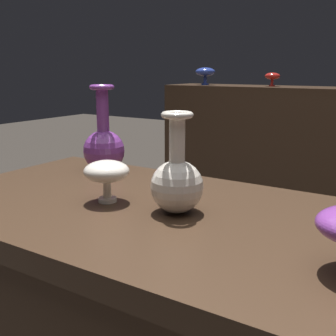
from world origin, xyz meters
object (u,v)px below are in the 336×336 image
object	(u,v)px
vase_left_accent	(104,145)
shelf_vase_far_left	(205,72)
vase_centerpiece	(176,181)
vase_tall_behind	(107,173)
shelf_vase_left	(272,76)

from	to	relation	value
vase_left_accent	shelf_vase_far_left	world-z (taller)	shelf_vase_far_left
vase_centerpiece	vase_tall_behind	bearing A→B (deg)	-173.36
vase_left_accent	vase_centerpiece	bearing A→B (deg)	-28.45
vase_tall_behind	shelf_vase_far_left	distance (m)	2.38
vase_tall_behind	shelf_vase_left	size ratio (longest dim) A/B	1.03
vase_centerpiece	vase_left_accent	size ratio (longest dim) A/B	0.84
vase_centerpiece	vase_tall_behind	world-z (taller)	vase_centerpiece
shelf_vase_far_left	shelf_vase_left	world-z (taller)	shelf_vase_far_left
shelf_vase_far_left	shelf_vase_left	size ratio (longest dim) A/B	1.40
vase_left_accent	shelf_vase_left	distance (m)	2.00
shelf_vase_far_left	vase_tall_behind	bearing A→B (deg)	-67.69
vase_tall_behind	vase_left_accent	world-z (taller)	vase_left_accent
vase_left_accent	shelf_vase_left	world-z (taller)	shelf_vase_left
shelf_vase_left	vase_left_accent	bearing A→B (deg)	-85.24
vase_centerpiece	shelf_vase_left	xyz separation A→B (m)	(-0.56, 2.21, 0.19)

